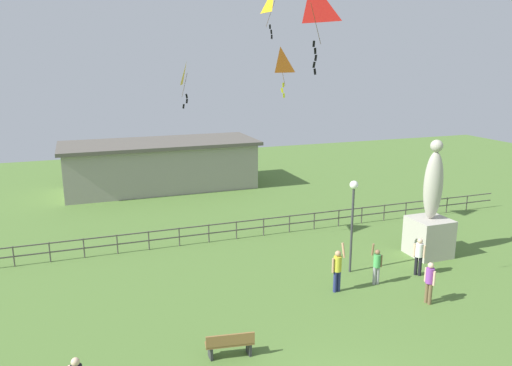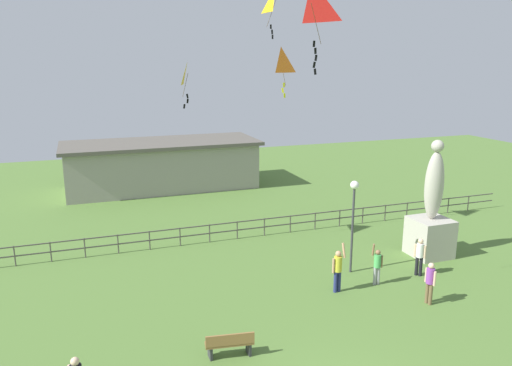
# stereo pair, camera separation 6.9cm
# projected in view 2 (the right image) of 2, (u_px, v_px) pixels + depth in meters

# --- Properties ---
(statue_monument) EXTENTS (1.71, 1.71, 5.50)m
(statue_monument) POSITION_uv_depth(u_px,v_px,m) (431.00, 221.00, 22.94)
(statue_monument) COLOR #B2AD9E
(statue_monument) RESTS_ON ground_plane
(lamppost) EXTENTS (0.36, 0.36, 4.08)m
(lamppost) POSITION_uv_depth(u_px,v_px,m) (354.00, 206.00, 20.77)
(lamppost) COLOR #38383D
(lamppost) RESTS_ON ground_plane
(park_bench) EXTENTS (1.55, 0.63, 0.85)m
(park_bench) POSITION_uv_depth(u_px,v_px,m) (230.00, 344.00, 15.16)
(park_bench) COLOR olive
(park_bench) RESTS_ON ground_plane
(person_0) EXTENTS (0.46, 0.30, 1.77)m
(person_0) POSITION_uv_depth(u_px,v_px,m) (377.00, 264.00, 20.06)
(person_0) COLOR #99999E
(person_0) RESTS_ON ground_plane
(person_2) EXTENTS (0.36, 0.40, 1.66)m
(person_2) POSITION_uv_depth(u_px,v_px,m) (420.00, 254.00, 20.90)
(person_2) COLOR black
(person_2) RESTS_ON ground_plane
(person_3) EXTENTS (0.30, 0.49, 1.65)m
(person_3) POSITION_uv_depth(u_px,v_px,m) (430.00, 280.00, 18.43)
(person_3) COLOR brown
(person_3) RESTS_ON ground_plane
(person_4) EXTENTS (0.54, 0.32, 2.02)m
(person_4) POSITION_uv_depth(u_px,v_px,m) (338.00, 268.00, 19.39)
(person_4) COLOR navy
(person_4) RESTS_ON ground_plane
(kite_0) EXTENTS (0.98, 0.69, 2.11)m
(kite_0) POSITION_uv_depth(u_px,v_px,m) (281.00, 61.00, 20.76)
(kite_0) COLOR orange
(kite_1) EXTENTS (0.56, 1.07, 2.07)m
(kite_1) POSITION_uv_depth(u_px,v_px,m) (188.00, 74.00, 21.65)
(kite_1) COLOR yellow
(kite_2) EXTENTS (0.72, 0.89, 2.29)m
(kite_2) POSITION_uv_depth(u_px,v_px,m) (275.00, 2.00, 22.45)
(kite_2) COLOR yellow
(kite_3) EXTENTS (1.07, 1.28, 2.85)m
(kite_3) POSITION_uv_depth(u_px,v_px,m) (311.00, 5.00, 15.54)
(kite_3) COLOR red
(waterfront_railing) EXTENTS (36.05, 0.06, 0.95)m
(waterfront_railing) POSITION_uv_depth(u_px,v_px,m) (207.00, 231.00, 24.82)
(waterfront_railing) COLOR #4C4742
(waterfront_railing) RESTS_ON ground_plane
(pavilion_building) EXTENTS (13.69, 5.53, 3.40)m
(pavilion_building) POSITION_uv_depth(u_px,v_px,m) (162.00, 165.00, 35.45)
(pavilion_building) COLOR gray
(pavilion_building) RESTS_ON ground_plane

